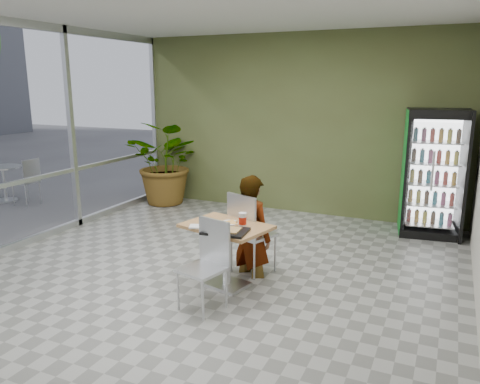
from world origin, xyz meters
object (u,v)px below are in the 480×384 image
at_px(chair_near, 208,257).
at_px(cafeteria_tray, 225,231).
at_px(potted_plant, 168,163).
at_px(soda_cup, 243,220).
at_px(beverage_fridge, 433,173).
at_px(dining_table, 226,243).
at_px(chair_far, 247,227).
at_px(seated_woman, 252,236).

distance_m(chair_near, cafeteria_tray, 0.36).
xyz_separation_m(chair_near, potted_plant, (-2.78, 3.53, 0.26)).
relative_size(soda_cup, potted_plant, 0.10).
relative_size(soda_cup, beverage_fridge, 0.08).
distance_m(beverage_fridge, potted_plant, 4.78).
height_order(dining_table, cafeteria_tray, cafeteria_tray).
height_order(chair_far, beverage_fridge, beverage_fridge).
distance_m(seated_woman, soda_cup, 0.58).
bearing_deg(chair_near, soda_cup, 89.86).
relative_size(chair_far, cafeteria_tray, 2.18).
xyz_separation_m(seated_woman, potted_plant, (-2.84, 2.51, 0.34)).
bearing_deg(chair_near, dining_table, 109.76).
bearing_deg(beverage_fridge, seated_woman, -134.92).
bearing_deg(seated_woman, chair_far, 74.68).
relative_size(seated_woman, beverage_fridge, 0.80).
bearing_deg(chair_far, dining_table, 99.37).
xyz_separation_m(chair_far, seated_woman, (0.04, 0.05, -0.13)).
relative_size(dining_table, chair_far, 1.04).
bearing_deg(chair_far, cafeteria_tray, 112.44).
height_order(seated_woman, cafeteria_tray, seated_woman).
distance_m(chair_near, seated_woman, 1.02).
height_order(soda_cup, beverage_fridge, beverage_fridge).
xyz_separation_m(seated_woman, cafeteria_tray, (-0.01, -0.73, 0.28)).
height_order(dining_table, potted_plant, potted_plant).
bearing_deg(beverage_fridge, potted_plant, 172.81).
height_order(chair_near, soda_cup, chair_near).
xyz_separation_m(beverage_fridge, potted_plant, (-4.78, -0.07, -0.16)).
height_order(chair_near, seated_woman, seated_woman).
relative_size(dining_table, soda_cup, 6.70).
bearing_deg(beverage_fridge, cafeteria_tray, -128.39).
xyz_separation_m(chair_near, beverage_fridge, (2.00, 3.59, 0.42)).
height_order(seated_woman, beverage_fridge, beverage_fridge).
height_order(dining_table, soda_cup, soda_cup).
distance_m(chair_far, seated_woman, 0.14).
bearing_deg(potted_plant, beverage_fridge, 0.80).
bearing_deg(dining_table, chair_near, -84.67).
relative_size(seated_woman, cafeteria_tray, 3.28).
distance_m(seated_woman, beverage_fridge, 3.26).
relative_size(chair_far, potted_plant, 0.63).
bearing_deg(seated_woman, dining_table, 96.27).
bearing_deg(chair_far, seated_woman, -105.32).
height_order(soda_cup, cafeteria_tray, soda_cup).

